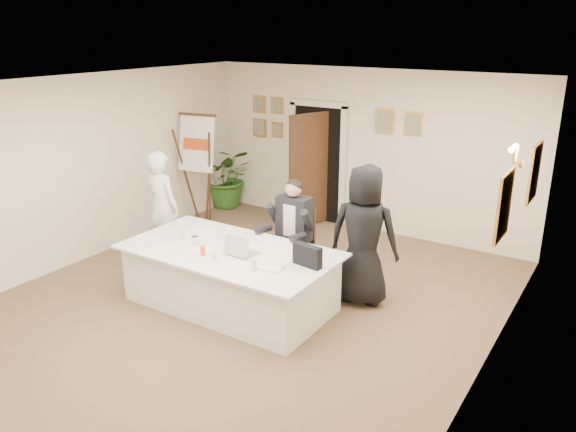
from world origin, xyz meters
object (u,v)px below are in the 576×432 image
Objects in this scene: potted_palm at (228,177)px; laptop_bag at (307,256)px; conference_table at (230,277)px; paper_stack at (269,267)px; standing_man at (162,207)px; seated_man at (292,231)px; steel_jug at (195,240)px; laptop at (242,243)px; oj_glass at (203,251)px; standing_woman at (364,235)px; flip_chart at (201,175)px.

potted_palm reaches higher than laptop_bag.
conference_table is 8.58× the size of paper_stack.
potted_palm is (-0.90, 2.70, -0.26)m from standing_man.
paper_stack is at bearing 165.35° from standing_man.
seated_man is (0.27, 1.06, 0.36)m from conference_table.
standing_man is 1.47m from steel_jug.
laptop is at bearing 159.96° from paper_stack.
oj_glass is (-0.37, -0.32, -0.07)m from laptop.
potted_palm reaches higher than laptop.
laptop is 3.41× the size of steel_jug.
laptop_bag reaches higher than oj_glass.
standing_woman is 0.97m from laptop_bag.
conference_table is at bearing 165.04° from paper_stack.
flip_chart is 3.48m from oj_glass.
standing_man reaches higher than seated_man.
laptop_bag is at bearing 61.93° from standing_woman.
potted_palm reaches higher than paper_stack.
laptop_bag is (-0.29, -0.92, -0.02)m from standing_woman.
conference_table is 1.38× the size of flip_chart.
flip_chart is 5.28× the size of laptop_bag.
seated_man is 0.87× the size of standing_man.
laptop is at bearing -40.72° from flip_chart.
conference_table is 7.31× the size of laptop_bag.
oj_glass reaches higher than conference_table.
standing_man is 4.59× the size of laptop.
flip_chart is 1.07× the size of standing_woman.
paper_stack is at bearing -18.36° from laptop.
laptop_bag is (3.76, -3.22, 0.30)m from potted_palm.
standing_man is (-1.77, 0.62, 0.47)m from conference_table.
standing_woman is 4.66m from potted_palm.
standing_woman reaches higher than steel_jug.
seated_man is at bearing -24.28° from flip_chart.
laptop is at bearing 7.22° from steel_jug.
laptop is at bearing 41.54° from oj_glass.
standing_woman is (3.82, -1.26, 0.01)m from flip_chart.
laptop is (-0.05, -1.07, 0.16)m from seated_man.
laptop is (-1.16, -1.03, -0.01)m from standing_woman.
standing_man is 3.17m from standing_woman.
standing_man is 2.91m from laptop_bag.
conference_table is at bearing 25.66° from standing_woman.
standing_woman is 2.04m from oj_glass.
laptop is (1.99, -0.63, 0.05)m from standing_man.
steel_jug is (-1.24, 0.11, 0.04)m from paper_stack.
seated_man is at bearing 110.97° from paper_stack.
laptop_bag reaches higher than steel_jug.
flip_chart reaches higher than laptop_bag.
conference_table is at bearing -166.49° from laptop_bag.
oj_glass reaches higher than steel_jug.
conference_table is 1.21m from laptop_bag.
seated_man reaches higher than paper_stack.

